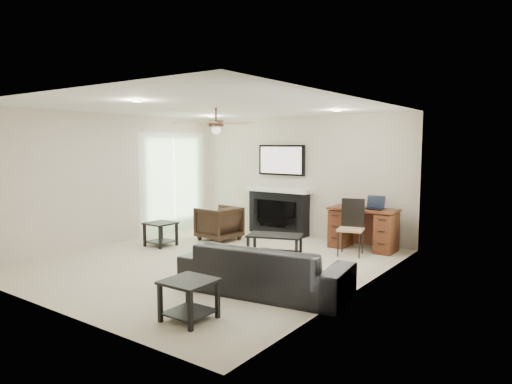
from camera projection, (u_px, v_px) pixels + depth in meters
room_shell at (224, 159)px, 7.25m from camera, size 5.50×5.54×2.52m
sofa at (265, 268)px, 5.89m from camera, size 2.29×1.17×0.64m
armchair at (219, 223)px, 9.13m from camera, size 0.82×0.81×0.68m
coffee_table at (275, 246)px, 7.72m from camera, size 1.02×0.78×0.40m
end_table_near at (189, 300)px, 4.98m from camera, size 0.53×0.53×0.45m
end_table_left at (161, 234)px, 8.61m from camera, size 0.50×0.50×0.45m
fireplace_unit at (278, 190)px, 9.69m from camera, size 1.52×0.34×1.91m
desk at (363, 229)px, 8.33m from camera, size 1.22×0.56×0.76m
desk_chair at (351, 228)px, 7.87m from camera, size 0.51×0.53×0.97m
laptop at (374, 203)px, 8.14m from camera, size 0.33×0.24×0.23m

